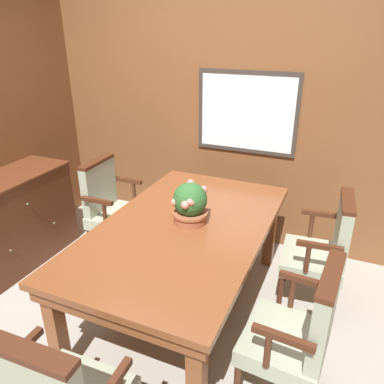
{
  "coord_description": "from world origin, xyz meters",
  "views": [
    {
      "loc": [
        1.14,
        -1.84,
        2.05
      ],
      "look_at": [
        0.15,
        0.44,
        0.94
      ],
      "focal_mm": 35.0,
      "sensor_mm": 36.0,
      "label": 1
    }
  ],
  "objects_px": {
    "chair_right_near": "(299,332)",
    "potted_plant": "(190,204)",
    "dining_table": "(184,236)",
    "chair_left_far": "(111,205)",
    "chair_right_far": "(323,248)",
    "sideboard_cabinet": "(12,222)"
  },
  "relations": [
    {
      "from": "chair_right_near",
      "to": "chair_left_far",
      "type": "bearing_deg",
      "value": -112.02
    },
    {
      "from": "dining_table",
      "to": "potted_plant",
      "type": "relative_size",
      "value": 6.14
    },
    {
      "from": "potted_plant",
      "to": "chair_left_far",
      "type": "bearing_deg",
      "value": 158.11
    },
    {
      "from": "dining_table",
      "to": "chair_left_far",
      "type": "bearing_deg",
      "value": 154.52
    },
    {
      "from": "chair_left_far",
      "to": "sideboard_cabinet",
      "type": "relative_size",
      "value": 0.8
    },
    {
      "from": "chair_left_far",
      "to": "chair_right_far",
      "type": "relative_size",
      "value": 1.0
    },
    {
      "from": "chair_right_far",
      "to": "sideboard_cabinet",
      "type": "relative_size",
      "value": 0.8
    },
    {
      "from": "dining_table",
      "to": "chair_right_far",
      "type": "relative_size",
      "value": 2.06
    },
    {
      "from": "dining_table",
      "to": "potted_plant",
      "type": "distance_m",
      "value": 0.25
    },
    {
      "from": "chair_right_near",
      "to": "potted_plant",
      "type": "distance_m",
      "value": 1.1
    },
    {
      "from": "dining_table",
      "to": "potted_plant",
      "type": "bearing_deg",
      "value": 69.51
    },
    {
      "from": "chair_left_far",
      "to": "chair_right_near",
      "type": "bearing_deg",
      "value": -117.7
    },
    {
      "from": "chair_left_far",
      "to": "potted_plant",
      "type": "distance_m",
      "value": 1.13
    },
    {
      "from": "chair_right_far",
      "to": "chair_right_near",
      "type": "distance_m",
      "value": 0.94
    },
    {
      "from": "potted_plant",
      "to": "sideboard_cabinet",
      "type": "distance_m",
      "value": 1.79
    },
    {
      "from": "chair_left_far",
      "to": "sideboard_cabinet",
      "type": "bearing_deg",
      "value": 123.25
    },
    {
      "from": "dining_table",
      "to": "chair_right_near",
      "type": "relative_size",
      "value": 2.06
    },
    {
      "from": "dining_table",
      "to": "chair_right_far",
      "type": "distance_m",
      "value": 1.07
    },
    {
      "from": "chair_right_far",
      "to": "chair_left_far",
      "type": "bearing_deg",
      "value": -93.99
    },
    {
      "from": "dining_table",
      "to": "chair_right_near",
      "type": "height_order",
      "value": "chair_right_near"
    },
    {
      "from": "dining_table",
      "to": "chair_right_far",
      "type": "height_order",
      "value": "chair_right_far"
    },
    {
      "from": "chair_right_near",
      "to": "chair_right_far",
      "type": "bearing_deg",
      "value": -177.95
    }
  ]
}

